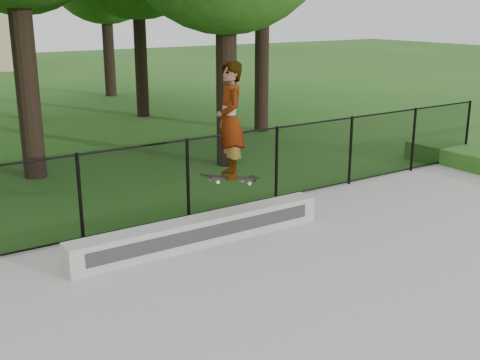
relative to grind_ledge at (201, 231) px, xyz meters
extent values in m
cube|color=#A8A7A3|center=(0.00, 0.00, 0.00)|extent=(4.49, 0.40, 0.45)
cube|color=black|center=(0.43, -0.23, 0.88)|extent=(0.83, 0.23, 0.20)
imported|color=#BFEEFB|center=(0.43, -0.23, 1.81)|extent=(0.62, 0.77, 1.82)
cylinder|color=black|center=(-1.57, 1.20, 0.52)|extent=(0.06, 0.06, 1.50)
cylinder|color=black|center=(0.43, 1.20, 0.52)|extent=(0.06, 0.06, 1.50)
cylinder|color=black|center=(2.43, 1.20, 0.52)|extent=(0.06, 0.06, 1.50)
cylinder|color=black|center=(4.43, 1.20, 0.52)|extent=(0.06, 0.06, 1.50)
cylinder|color=black|center=(6.43, 1.20, 0.52)|extent=(0.06, 0.06, 1.50)
cylinder|color=black|center=(8.43, 1.20, 0.52)|extent=(0.06, 0.06, 1.50)
cylinder|color=black|center=(0.43, 1.20, 1.24)|extent=(16.00, 0.04, 0.04)
cylinder|color=black|center=(0.43, 1.20, -0.18)|extent=(16.00, 0.04, 0.04)
cube|color=black|center=(0.43, 1.20, 0.52)|extent=(16.00, 0.01, 1.50)
cylinder|color=black|center=(-1.07, 5.80, 2.27)|extent=(0.44, 0.44, 5.12)
cylinder|color=black|center=(3.23, 4.30, 1.87)|extent=(0.44, 0.44, 4.31)
cylinder|color=black|center=(6.43, 7.30, 2.71)|extent=(0.44, 0.44, 6.00)
cylinder|color=black|center=(0.93, 13.30, 2.11)|extent=(0.44, 0.44, 4.79)
cylinder|color=black|center=(5.43, 17.30, 1.80)|extent=(0.44, 0.44, 4.17)
cylinder|color=black|center=(4.43, 11.78, 2.00)|extent=(0.44, 0.44, 4.57)
camera|label=1|loc=(-4.56, -7.99, 3.52)|focal=45.00mm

